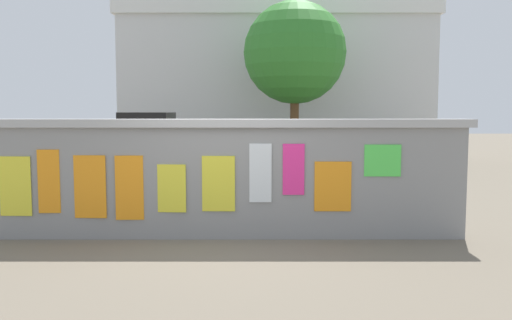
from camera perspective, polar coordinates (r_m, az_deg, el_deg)
name	(u,v)px	position (r m, az deg, el deg)	size (l,w,h in m)	color
ground	(238,175)	(15.99, -1.91, -1.56)	(60.00, 60.00, 0.00)	#6B6051
poster_wall	(220,177)	(7.95, -3.80, -1.83)	(7.35, 0.42, 1.76)	gray
auto_rickshaw_truck	(186,150)	(13.77, -7.42, 1.08)	(3.62, 1.54, 1.85)	black
motorcycle	(306,179)	(11.29, 5.28, -2.02)	(1.90, 0.56, 0.87)	black
bicycle_near	(334,173)	(13.42, 8.25, -1.34)	(1.70, 0.44, 0.95)	black
person_walking	(86,153)	(12.06, -17.59, 0.71)	(0.38, 0.38, 1.62)	#BF6626
tree_roadside	(294,53)	(19.78, 4.06, 11.26)	(3.70, 3.70, 5.84)	brown
building_background	(275,82)	(24.51, 1.99, 8.26)	(13.55, 4.75, 6.35)	silver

